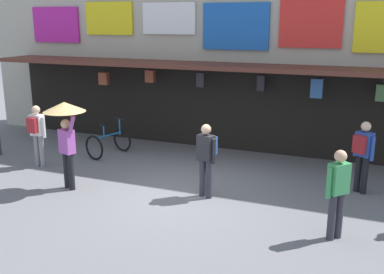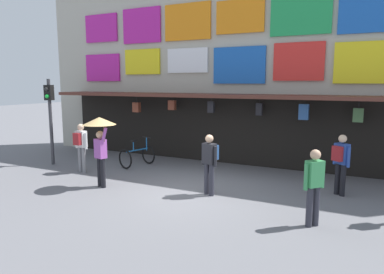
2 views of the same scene
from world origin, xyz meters
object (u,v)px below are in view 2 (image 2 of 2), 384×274
(pedestrian_in_white, at_px, (314,183))
(pedestrian_in_blue, at_px, (341,160))
(bicycle_parked, at_px, (137,156))
(traffic_light_near, at_px, (50,108))
(pedestrian_in_green, at_px, (81,144))
(pedestrian_with_umbrella, at_px, (100,132))
(pedestrian_in_purple, at_px, (210,160))

(pedestrian_in_white, distance_m, pedestrian_in_blue, 2.57)
(pedestrian_in_blue, bearing_deg, bicycle_parked, 176.93)
(traffic_light_near, height_order, pedestrian_in_blue, traffic_light_near)
(pedestrian_in_green, relative_size, pedestrian_with_umbrella, 0.81)
(pedestrian_in_blue, bearing_deg, pedestrian_in_white, -97.68)
(pedestrian_in_green, bearing_deg, pedestrian_in_blue, 8.49)
(bicycle_parked, xyz_separation_m, pedestrian_in_white, (6.60, -2.92, 0.55))
(bicycle_parked, relative_size, pedestrian_with_umbrella, 0.63)
(pedestrian_with_umbrella, distance_m, pedestrian_in_blue, 6.79)
(pedestrian_in_white, distance_m, pedestrian_with_umbrella, 6.06)
(traffic_light_near, xyz_separation_m, bicycle_parked, (3.07, 1.15, -1.75))
(bicycle_parked, xyz_separation_m, pedestrian_in_green, (-1.20, -1.59, 0.59))
(pedestrian_in_purple, xyz_separation_m, pedestrian_in_blue, (3.19, 1.54, 0.00))
(traffic_light_near, relative_size, pedestrian_in_green, 1.90)
(pedestrian_in_green, bearing_deg, pedestrian_in_purple, -3.79)
(traffic_light_near, relative_size, pedestrian_in_white, 1.90)
(pedestrian_in_blue, bearing_deg, pedestrian_with_umbrella, -160.17)
(pedestrian_with_umbrella, bearing_deg, pedestrian_in_blue, 19.83)
(traffic_light_near, xyz_separation_m, pedestrian_in_white, (9.67, -1.77, -1.19))
(bicycle_parked, bearing_deg, pedestrian_in_blue, -3.07)
(pedestrian_in_purple, bearing_deg, pedestrian_with_umbrella, -166.69)
(pedestrian_with_umbrella, bearing_deg, pedestrian_in_green, 149.02)
(pedestrian_in_purple, bearing_deg, pedestrian_in_green, 176.21)
(pedestrian_with_umbrella, bearing_deg, pedestrian_in_purple, 13.31)
(pedestrian_in_purple, bearing_deg, traffic_light_near, 173.56)
(pedestrian_in_purple, distance_m, pedestrian_in_white, 3.02)
(pedestrian_in_purple, distance_m, pedestrian_with_umbrella, 3.31)
(pedestrian_in_green, xyz_separation_m, pedestrian_with_umbrella, (1.79, -1.08, 0.66))
(bicycle_parked, height_order, pedestrian_in_purple, pedestrian_in_purple)
(pedestrian_in_green, bearing_deg, pedestrian_in_white, -9.69)
(bicycle_parked, distance_m, pedestrian_with_umbrella, 3.00)
(bicycle_parked, bearing_deg, pedestrian_in_purple, -27.06)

